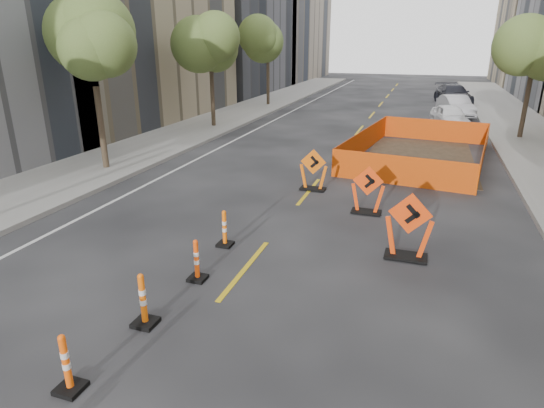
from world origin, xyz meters
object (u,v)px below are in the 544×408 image
(channelizer_6, at_px, (225,228))
(parked_car_mid, at_px, (456,106))
(channelizer_3, at_px, (66,363))
(chevron_sign_right, at_px, (409,226))
(channelizer_5, at_px, (197,260))
(chevron_sign_left, at_px, (313,170))
(channelizer_4, at_px, (143,300))
(parked_car_near, at_px, (450,117))
(parked_car_far, at_px, (453,94))
(chevron_sign_center, at_px, (368,190))

(channelizer_6, bearing_deg, parked_car_mid, 75.13)
(channelizer_3, relative_size, chevron_sign_right, 0.59)
(channelizer_3, bearing_deg, chevron_sign_right, 53.68)
(channelizer_5, bearing_deg, chevron_sign_right, 30.84)
(channelizer_6, xyz_separation_m, parked_car_mid, (6.41, 24.13, 0.22))
(channelizer_5, relative_size, parked_car_mid, 0.23)
(chevron_sign_left, distance_m, chevron_sign_right, 5.60)
(channelizer_3, relative_size, channelizer_4, 0.94)
(parked_car_near, bearing_deg, parked_car_far, 73.12)
(channelizer_3, xyz_separation_m, chevron_sign_center, (3.23, 8.92, 0.25))
(parked_car_mid, bearing_deg, channelizer_4, -118.76)
(channelizer_5, xyz_separation_m, chevron_sign_center, (2.97, 5.30, 0.26))
(channelizer_5, relative_size, chevron_sign_center, 0.65)
(chevron_sign_center, bearing_deg, parked_car_mid, 75.03)
(channelizer_3, height_order, chevron_sign_right, chevron_sign_right)
(chevron_sign_right, bearing_deg, parked_car_mid, 87.53)
(chevron_sign_right, bearing_deg, chevron_sign_left, 129.65)
(channelizer_4, distance_m, chevron_sign_center, 7.77)
(channelizer_5, xyz_separation_m, chevron_sign_right, (4.28, 2.55, 0.35))
(channelizer_4, relative_size, chevron_sign_center, 0.71)
(channelizer_4, relative_size, parked_car_mid, 0.25)
(channelizer_4, height_order, chevron_sign_right, chevron_sign_right)
(chevron_sign_center, relative_size, parked_car_far, 0.28)
(channelizer_6, relative_size, chevron_sign_center, 0.65)
(channelizer_5, xyz_separation_m, channelizer_6, (-0.15, 1.81, -0.00))
(parked_car_near, bearing_deg, channelizer_5, -119.22)
(parked_car_mid, bearing_deg, parked_car_near, -111.78)
(channelizer_5, height_order, channelizer_6, same)
(chevron_sign_right, relative_size, parked_car_mid, 0.39)
(channelizer_6, height_order, parked_car_far, parked_car_far)
(chevron_sign_center, bearing_deg, chevron_sign_left, 134.77)
(channelizer_6, relative_size, parked_car_mid, 0.23)
(chevron_sign_center, bearing_deg, chevron_sign_right, -70.45)
(chevron_sign_left, bearing_deg, channelizer_3, -98.52)
(channelizer_4, bearing_deg, chevron_sign_right, 44.63)
(chevron_sign_right, xyz_separation_m, parked_car_near, (1.48, 18.64, -0.15))
(channelizer_6, bearing_deg, channelizer_3, -91.13)
(parked_car_near, height_order, parked_car_mid, parked_car_mid)
(chevron_sign_right, bearing_deg, channelizer_5, -146.79)
(parked_car_mid, bearing_deg, chevron_sign_right, -110.62)
(chevron_sign_right, bearing_deg, parked_car_near, 87.83)
(channelizer_3, xyz_separation_m, channelizer_5, (0.26, 3.62, -0.01))
(chevron_sign_left, xyz_separation_m, parked_car_far, (5.45, 25.84, 0.04))
(channelizer_6, bearing_deg, chevron_sign_right, 9.54)
(chevron_sign_right, xyz_separation_m, parked_car_mid, (1.98, 23.38, -0.13))
(parked_car_far, bearing_deg, channelizer_4, -113.43)
(channelizer_6, xyz_separation_m, chevron_sign_center, (3.12, 3.50, 0.26))
(parked_car_mid, bearing_deg, channelizer_5, -119.34)
(channelizer_6, xyz_separation_m, chevron_sign_left, (1.04, 5.20, 0.25))
(channelizer_5, bearing_deg, parked_car_near, 74.80)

